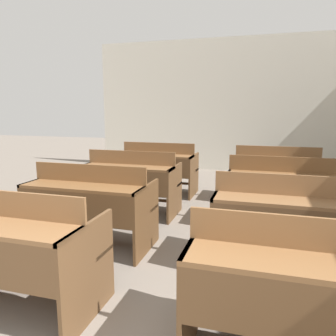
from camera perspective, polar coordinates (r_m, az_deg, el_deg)
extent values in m
cube|color=beige|center=(7.95, 10.90, 10.62)|extent=(6.55, 0.06, 3.08)
cube|color=brown|center=(2.40, -13.60, -17.34)|extent=(0.03, 0.70, 0.70)
cube|color=brown|center=(2.58, -26.46, -5.60)|extent=(1.27, 0.02, 0.19)
cube|color=brown|center=(2.87, -22.51, -11.92)|extent=(1.27, 0.27, 0.03)
cube|color=brown|center=(2.97, -22.15, -16.60)|extent=(1.21, 0.04, 0.04)
cube|color=brown|center=(2.16, 4.36, -20.37)|extent=(0.03, 0.70, 0.70)
cube|color=brown|center=(1.83, 23.33, -15.31)|extent=(1.27, 0.33, 0.03)
cube|color=brown|center=(1.78, 23.54, -22.51)|extent=(1.21, 0.02, 0.32)
cube|color=brown|center=(1.93, 23.02, -10.44)|extent=(1.27, 0.02, 0.19)
cube|color=brown|center=(2.30, 21.62, -17.45)|extent=(1.27, 0.27, 0.03)
cube|color=brown|center=(2.43, 21.19, -22.93)|extent=(1.21, 0.04, 0.04)
cube|color=#55381F|center=(3.96, -21.00, -6.66)|extent=(0.03, 0.70, 0.70)
cube|color=#55381F|center=(3.37, -3.73, -8.87)|extent=(0.03, 0.70, 0.70)
cube|color=brown|center=(3.38, -14.82, -3.19)|extent=(1.27, 0.33, 0.03)
cube|color=#55381F|center=(3.30, -16.07, -6.71)|extent=(1.21, 0.02, 0.32)
cube|color=brown|center=(3.49, -13.59, -0.91)|extent=(1.27, 0.02, 0.19)
cube|color=brown|center=(3.79, -11.52, -6.02)|extent=(1.27, 0.27, 0.03)
cube|color=#55381F|center=(3.87, -11.39, -9.74)|extent=(1.21, 0.04, 0.04)
cube|color=brown|center=(3.23, 8.42, -9.86)|extent=(0.03, 0.70, 0.70)
cube|color=brown|center=(2.94, 20.22, -5.51)|extent=(1.27, 0.33, 0.03)
cube|color=brown|center=(2.84, 20.20, -9.71)|extent=(1.21, 0.02, 0.32)
cube|color=brown|center=(3.06, 20.16, -2.79)|extent=(1.27, 0.02, 0.19)
cube|color=brown|center=(3.39, 19.50, -8.31)|extent=(1.27, 0.27, 0.03)
cube|color=brown|center=(3.48, 19.24, -12.39)|extent=(1.21, 0.04, 0.04)
cube|color=brown|center=(4.92, -12.95, -3.03)|extent=(0.03, 0.70, 0.70)
cube|color=brown|center=(4.45, 1.18, -4.13)|extent=(0.03, 0.70, 0.70)
cube|color=brown|center=(4.42, -7.23, 0.14)|extent=(1.27, 0.33, 0.03)
cube|color=brown|center=(4.31, -8.00, -2.47)|extent=(1.21, 0.02, 0.32)
cube|color=brown|center=(4.54, -6.48, 1.82)|extent=(1.27, 0.02, 0.19)
cube|color=brown|center=(4.83, -5.28, -2.34)|extent=(1.27, 0.27, 0.03)
cube|color=brown|center=(4.89, -5.23, -5.33)|extent=(1.21, 0.04, 0.04)
cube|color=#55381F|center=(4.32, 10.67, -4.76)|extent=(0.03, 0.70, 0.70)
cube|color=#55381F|center=(4.39, 27.09, -5.49)|extent=(0.03, 0.70, 0.70)
cube|color=brown|center=(4.06, 19.31, -1.24)|extent=(1.27, 0.33, 0.03)
cube|color=#55381F|center=(3.94, 19.27, -4.15)|extent=(1.21, 0.02, 0.32)
cube|color=brown|center=(4.19, 19.30, 0.61)|extent=(1.27, 0.02, 0.19)
cube|color=brown|center=(4.50, 18.87, -3.77)|extent=(1.27, 0.27, 0.03)
cube|color=#55381F|center=(4.57, 18.68, -6.96)|extent=(1.21, 0.04, 0.04)
cube|color=brown|center=(5.94, -7.29, -0.59)|extent=(0.03, 0.70, 0.70)
cube|color=brown|center=(5.57, 4.51, -1.26)|extent=(0.03, 0.70, 0.70)
cube|color=brown|center=(5.50, -2.19, 2.18)|extent=(1.27, 0.33, 0.03)
cube|color=brown|center=(5.38, -2.70, 0.13)|extent=(1.21, 0.02, 0.32)
cube|color=brown|center=(5.63, -1.70, 3.48)|extent=(1.27, 0.02, 0.19)
cube|color=brown|center=(5.91, -0.95, 0.01)|extent=(1.27, 0.27, 0.03)
cube|color=brown|center=(5.96, -0.94, -2.46)|extent=(1.21, 0.04, 0.04)
cube|color=brown|center=(5.45, 11.75, -1.69)|extent=(0.03, 0.70, 0.70)
cube|color=brown|center=(5.50, 24.74, -2.31)|extent=(0.03, 0.70, 0.70)
cube|color=brown|center=(5.21, 18.53, 1.21)|extent=(1.27, 0.33, 0.03)
cube|color=brown|center=(5.08, 18.48, -0.98)|extent=(1.21, 0.02, 0.32)
cube|color=brown|center=(5.34, 18.54, 2.61)|extent=(1.27, 0.02, 0.19)
cube|color=brown|center=(5.64, 18.24, -1.00)|extent=(1.27, 0.27, 0.03)
cube|color=brown|center=(5.70, 18.09, -3.58)|extent=(1.21, 0.04, 0.04)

